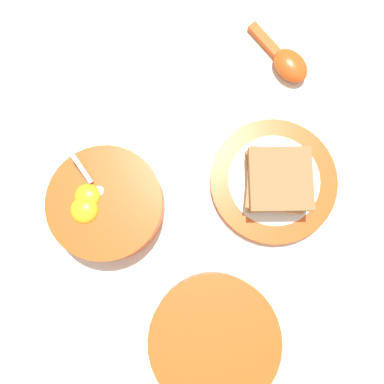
% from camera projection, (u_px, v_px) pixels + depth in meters
% --- Properties ---
extents(ground_plane, '(3.00, 3.00, 0.00)m').
position_uv_depth(ground_plane, '(227.00, 177.00, 0.63)').
color(ground_plane, silver).
extents(egg_bowl, '(0.18, 0.18, 0.08)m').
position_uv_depth(egg_bowl, '(106.00, 204.00, 0.59)').
color(egg_bowl, '#DB5119').
rests_on(egg_bowl, ground_plane).
extents(toast_plate, '(0.21, 0.21, 0.02)m').
position_uv_depth(toast_plate, '(273.00, 181.00, 0.62)').
color(toast_plate, '#DB5119').
rests_on(toast_plate, ground_plane).
extents(toast_sandwich, '(0.14, 0.14, 0.04)m').
position_uv_depth(toast_sandwich, '(277.00, 180.00, 0.59)').
color(toast_sandwich, '#9E7042').
rests_on(toast_sandwich, toast_plate).
extents(soup_spoon, '(0.06, 0.14, 0.03)m').
position_uv_depth(soup_spoon, '(287.00, 62.00, 0.65)').
color(soup_spoon, '#DB5119').
rests_on(soup_spoon, ground_plane).
extents(congee_bowl, '(0.20, 0.20, 0.05)m').
position_uv_depth(congee_bowl, '(214.00, 339.00, 0.56)').
color(congee_bowl, '#DB5119').
rests_on(congee_bowl, ground_plane).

